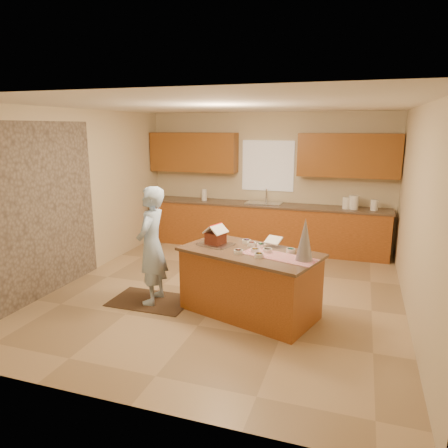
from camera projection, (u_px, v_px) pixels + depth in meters
The scene contains 28 objects.
floor at pixel (226, 292), 6.24m from camera, with size 5.50×5.50×0.00m, color tan.
ceiling at pixel (226, 106), 5.63m from camera, with size 5.50×5.50×0.00m, color silver.
wall_back at pixel (268, 181), 8.48m from camera, with size 5.50×5.50×0.00m, color beige.
wall_front at pixel (122, 262), 3.39m from camera, with size 5.50×5.50×0.00m, color beige.
wall_left at pixel (79, 195), 6.70m from camera, with size 5.50×5.50×0.00m, color beige.
wall_right at pixel (417, 215), 5.17m from camera, with size 5.50×5.50×0.00m, color beige.
stone_accent at pixel (45, 210), 5.98m from camera, with size 2.50×2.50×0.00m, color gray.
window_curtain at pixel (268, 166), 8.38m from camera, with size 1.05×0.03×1.00m, color white.
back_counter_base at pixel (264, 227), 8.41m from camera, with size 4.80×0.60×0.88m, color #A55622.
back_counter_top at pixel (264, 205), 8.30m from camera, with size 4.85×0.63×0.04m, color brown.
upper_cabinet_left at pixel (194, 152), 8.66m from camera, with size 1.85×0.35×0.80m, color brown.
upper_cabinet_right at pixel (348, 155), 7.71m from camera, with size 1.85×0.35×0.80m, color brown.
sink at pixel (264, 205), 8.30m from camera, with size 0.70×0.45×0.12m, color silver.
faucet at pixel (266, 195), 8.43m from camera, with size 0.03×0.03×0.28m, color silver.
island_base at pixel (249, 284), 5.45m from camera, with size 1.69×0.85×0.83m, color #A55622.
island_top at pixel (250, 252), 5.36m from camera, with size 1.77×0.92×0.04m, color brown.
table_runner at pixel (279, 256), 5.11m from camera, with size 0.94×0.34×0.01m, color #A10B25.
baking_tray at pixel (216, 244), 5.61m from camera, with size 0.43×0.32×0.02m, color silver.
cookbook at pixel (273, 240), 5.53m from camera, with size 0.21×0.02×0.17m, color white.
tinsel_tree at pixel (305, 239), 4.91m from camera, with size 0.21×0.21×0.52m, color #B7B7C4.
rug at pixel (151, 301), 5.92m from camera, with size 1.11×0.72×0.01m, color black.
boy at pixel (152, 245), 5.72m from camera, with size 0.60×0.39×1.63m, color #A8C9EE.
canister_a at pixel (347, 203), 7.79m from camera, with size 0.16×0.16×0.22m, color white.
canister_b at pixel (354, 202), 7.75m from camera, with size 0.18×0.18×0.26m, color white.
canister_c at pixel (374, 205), 7.64m from camera, with size 0.14×0.14×0.20m, color white.
paper_towel at pixel (204, 195), 8.66m from camera, with size 0.11×0.11×0.24m, color white.
gingerbread_house at pixel (216, 236), 5.58m from camera, with size 0.33×0.33×0.27m.
candy_bowls at pixel (259, 249), 5.35m from camera, with size 0.76×0.67×0.05m.
Camera 1 is at (1.80, -5.56, 2.42)m, focal length 33.38 mm.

